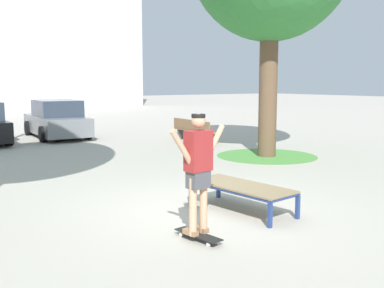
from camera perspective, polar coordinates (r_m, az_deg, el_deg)
The scene contains 7 objects.
ground_plane at distance 8.06m, azimuth 0.81°, elevation -8.18°, with size 120.00×120.00×0.00m, color #B2AA9E.
skate_box at distance 7.92m, azimuth 6.18°, elevation -5.41°, with size 0.97×1.97×0.46m.
skateboard at distance 6.55m, azimuth 0.78°, elevation -11.28°, with size 0.31×0.82×0.09m.
skater at distance 6.29m, azimuth 0.78°, elevation -2.69°, with size 1.00×0.32×1.69m.
grass_patch_near_right at distance 13.94m, azimuth 9.29°, elevation -1.47°, with size 3.00×3.00×0.01m, color #519342.
car_grey at distance 19.13m, azimuth -16.51°, elevation 2.86°, with size 2.11×4.29×1.50m.
park_bench at distance 16.92m, azimuth 0.28°, elevation 1.76°, with size 0.51×2.41×0.83m.
Camera 1 is at (-4.48, -6.32, 2.21)m, focal length 42.75 mm.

